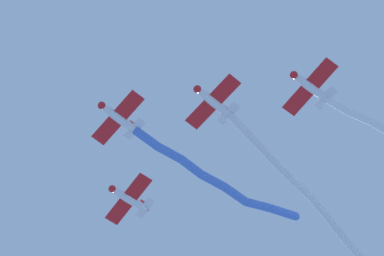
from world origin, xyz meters
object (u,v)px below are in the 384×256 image
object	(u,v)px
airplane_left_wing	(213,102)
airplane_right_wing	(129,199)
airplane_lead	(118,118)
airplane_slot	(310,87)

from	to	relation	value
airplane_left_wing	airplane_right_wing	xyz separation A→B (m)	(9.65, 9.61, 0.30)
airplane_left_wing	airplane_right_wing	world-z (taller)	airplane_right_wing
airplane_right_wing	airplane_left_wing	bearing A→B (deg)	92.21
airplane_lead	airplane_left_wing	bearing A→B (deg)	129.61
airplane_right_wing	airplane_slot	distance (m)	21.33
airplane_left_wing	airplane_slot	xyz separation A→B (m)	(-0.50, -9.14, -0.30)
airplane_lead	airplane_left_wing	world-z (taller)	same
airplane_right_wing	airplane_slot	size ratio (longest dim) A/B	1.02
airplane_lead	airplane_left_wing	xyz separation A→B (m)	(-0.50, -9.14, 0.00)
airplane_right_wing	airplane_slot	world-z (taller)	airplane_right_wing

